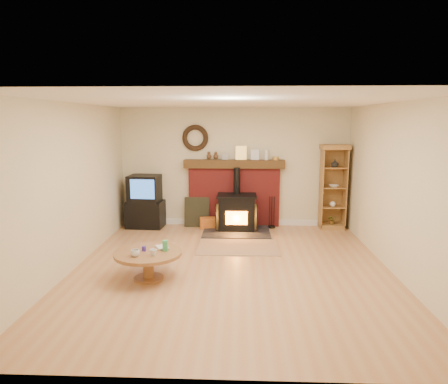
{
  "coord_description": "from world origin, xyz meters",
  "views": [
    {
      "loc": [
        0.13,
        -6.02,
        2.33
      ],
      "look_at": [
        -0.15,
        1.0,
        1.06
      ],
      "focal_mm": 32.0,
      "sensor_mm": 36.0,
      "label": 1
    }
  ],
  "objects_px": {
    "coffee_table": "(148,257)",
    "tv_unit": "(145,202)",
    "wood_stove": "(237,213)",
    "curio_cabinet": "(333,187)"
  },
  "relations": [
    {
      "from": "curio_cabinet",
      "to": "coffee_table",
      "type": "bearing_deg",
      "value": -138.07
    },
    {
      "from": "wood_stove",
      "to": "tv_unit",
      "type": "distance_m",
      "value": 2.03
    },
    {
      "from": "wood_stove",
      "to": "coffee_table",
      "type": "distance_m",
      "value": 3.02
    },
    {
      "from": "wood_stove",
      "to": "curio_cabinet",
      "type": "distance_m",
      "value": 2.16
    },
    {
      "from": "tv_unit",
      "to": "curio_cabinet",
      "type": "xyz_separation_m",
      "value": [
        4.09,
        0.08,
        0.36
      ]
    },
    {
      "from": "coffee_table",
      "to": "tv_unit",
      "type": "bearing_deg",
      "value": 104.12
    },
    {
      "from": "tv_unit",
      "to": "coffee_table",
      "type": "relative_size",
      "value": 1.15
    },
    {
      "from": "wood_stove",
      "to": "curio_cabinet",
      "type": "xyz_separation_m",
      "value": [
        2.07,
        0.28,
        0.54
      ]
    },
    {
      "from": "wood_stove",
      "to": "coffee_table",
      "type": "relative_size",
      "value": 1.4
    },
    {
      "from": "curio_cabinet",
      "to": "coffee_table",
      "type": "height_order",
      "value": "curio_cabinet"
    }
  ]
}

